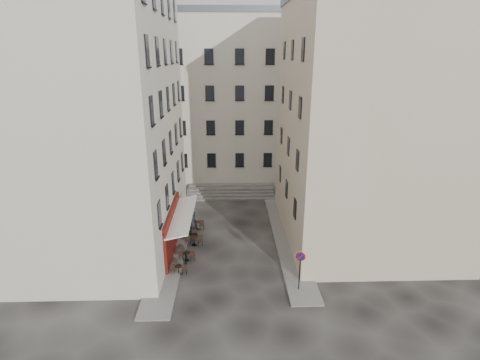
{
  "coord_description": "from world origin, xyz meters",
  "views": [
    {
      "loc": [
        -0.07,
        -24.48,
        14.27
      ],
      "look_at": [
        0.75,
        4.0,
        4.62
      ],
      "focal_mm": 28.0,
      "sensor_mm": 36.0,
      "label": 1
    }
  ],
  "objects_px": {
    "no_parking_sign": "(300,263)",
    "bistro_table_a": "(179,269)",
    "pedestrian": "(192,223)",
    "bistro_table_b": "(187,256)"
  },
  "relations": [
    {
      "from": "no_parking_sign",
      "to": "pedestrian",
      "type": "xyz_separation_m",
      "value": [
        -7.43,
        8.19,
        -1.0
      ]
    },
    {
      "from": "no_parking_sign",
      "to": "bistro_table_b",
      "type": "xyz_separation_m",
      "value": [
        -7.45,
        3.83,
        -1.55
      ]
    },
    {
      "from": "bistro_table_a",
      "to": "pedestrian",
      "type": "distance_m",
      "value": 6.14
    },
    {
      "from": "bistro_table_b",
      "to": "pedestrian",
      "type": "relative_size",
      "value": 0.61
    },
    {
      "from": "no_parking_sign",
      "to": "pedestrian",
      "type": "relative_size",
      "value": 1.43
    },
    {
      "from": "no_parking_sign",
      "to": "pedestrian",
      "type": "distance_m",
      "value": 11.1
    },
    {
      "from": "no_parking_sign",
      "to": "bistro_table_a",
      "type": "bearing_deg",
      "value": -177.45
    },
    {
      "from": "bistro_table_a",
      "to": "bistro_table_b",
      "type": "bearing_deg",
      "value": 77.89
    },
    {
      "from": "bistro_table_a",
      "to": "pedestrian",
      "type": "height_order",
      "value": "pedestrian"
    },
    {
      "from": "no_parking_sign",
      "to": "bistro_table_b",
      "type": "distance_m",
      "value": 8.52
    }
  ]
}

